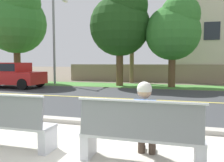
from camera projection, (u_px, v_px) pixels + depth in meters
The scene contains 15 objects.
ground_plane at pixel (139, 95), 11.00m from camera, with size 140.00×140.00×0.00m, color #665B4C.
sidewalk_pavement at pixel (65, 157), 3.71m from camera, with size 44.00×3.60×0.01m, color beige.
curb_edge at pixel (102, 123), 5.58m from camera, with size 44.00×0.30×0.11m, color #ADA89E.
street_asphalt at pixel (133, 99), 9.56m from camera, with size 52.00×8.00×0.01m, color #383A3D.
road_centre_line at pixel (133, 99), 9.56m from camera, with size 48.00×0.14×0.01m, color #E0CC4C.
far_verge_grass at pixel (149, 86), 14.97m from camera, with size 48.00×2.80×0.02m, color #478438.
bench_left at pixel (3, 123), 4.05m from camera, with size 1.83×0.48×1.01m.
bench_right at pixel (140, 135), 3.39m from camera, with size 1.83×0.48×1.01m.
seated_person_blue at pixel (145, 118), 3.52m from camera, with size 0.52×0.68×1.25m.
car_red_far at pixel (9, 74), 14.03m from camera, with size 4.30×1.86×1.54m.
streetlamp at pixel (55, 31), 16.32m from camera, with size 0.24×2.10×6.58m.
shade_tree_far_left at pixel (17, 19), 16.90m from camera, with size 4.47×4.47×7.37m.
shade_tree_left at pixel (121, 21), 14.78m from camera, with size 3.93×3.93×6.49m.
shade_tree_centre at pixel (174, 29), 13.95m from camera, with size 3.38×3.38×5.57m.
garden_wall at pixel (146, 73), 18.20m from camera, with size 13.00×0.36×1.40m, color gray.
Camera 1 is at (1.72, -2.85, 1.53)m, focal length 36.64 mm.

